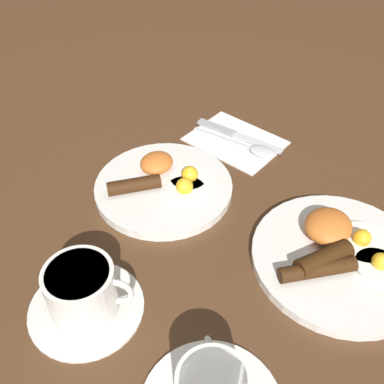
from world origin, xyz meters
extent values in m
plane|color=#4C301C|center=(0.00, 0.00, 0.00)|extent=(3.00, 3.00, 0.00)
cylinder|color=silver|center=(0.00, 0.00, 0.01)|extent=(0.24, 0.24, 0.01)
cylinder|color=white|center=(-0.04, 0.03, 0.02)|extent=(0.07, 0.07, 0.01)
sphere|color=yellow|center=(-0.04, 0.03, 0.03)|extent=(0.03, 0.03, 0.03)
cylinder|color=white|center=(-0.01, 0.04, 0.02)|extent=(0.07, 0.07, 0.01)
sphere|color=yellow|center=(-0.01, 0.04, 0.03)|extent=(0.03, 0.03, 0.03)
ellipsoid|color=orange|center=(-0.02, -0.04, 0.03)|extent=(0.06, 0.06, 0.03)
cylinder|color=#381E0C|center=(0.04, -0.03, 0.03)|extent=(0.09, 0.07, 0.02)
cylinder|color=silver|center=(-0.03, 0.31, 0.01)|extent=(0.26, 0.26, 0.01)
cylinder|color=white|center=(-0.07, 0.32, 0.02)|extent=(0.08, 0.08, 0.01)
sphere|color=yellow|center=(-0.07, 0.32, 0.03)|extent=(0.03, 0.03, 0.03)
cylinder|color=white|center=(-0.04, 0.36, 0.02)|extent=(0.06, 0.06, 0.01)
sphere|color=yellow|center=(-0.05, 0.36, 0.03)|extent=(0.03, 0.03, 0.03)
ellipsoid|color=orange|center=(-0.06, 0.27, 0.03)|extent=(0.08, 0.07, 0.03)
cylinder|color=#351D0B|center=(0.02, 0.29, 0.03)|extent=(0.10, 0.09, 0.02)
cylinder|color=#341C0A|center=(0.00, 0.29, 0.03)|extent=(0.09, 0.06, 0.03)
cylinder|color=silver|center=(0.25, 0.07, 0.00)|extent=(0.15, 0.15, 0.01)
cylinder|color=silver|center=(0.25, 0.07, 0.04)|extent=(0.09, 0.09, 0.07)
cylinder|color=#9E7047|center=(0.25, 0.07, 0.08)|extent=(0.08, 0.08, 0.00)
torus|color=silver|center=(0.22, 0.11, 0.05)|extent=(0.03, 0.04, 0.05)
cylinder|color=#9E7047|center=(0.25, 0.28, 0.07)|extent=(0.07, 0.07, 0.00)
torus|color=silver|center=(0.22, 0.25, 0.04)|extent=(0.04, 0.04, 0.04)
cube|color=white|center=(-0.20, 0.02, 0.00)|extent=(0.14, 0.18, 0.01)
cube|color=silver|center=(-0.21, 0.06, 0.01)|extent=(0.02, 0.10, 0.00)
cube|color=#9E9EA3|center=(-0.21, -0.03, 0.01)|extent=(0.02, 0.09, 0.01)
ellipsoid|color=silver|center=(-0.19, 0.08, 0.01)|extent=(0.04, 0.05, 0.01)
cube|color=silver|center=(-0.18, 0.00, 0.01)|extent=(0.02, 0.13, 0.00)
camera|label=1|loc=(0.43, 0.39, 0.52)|focal=42.00mm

